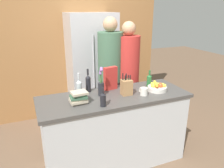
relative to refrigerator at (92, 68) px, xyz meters
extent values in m
plane|color=brown|center=(-0.12, -1.31, -0.93)|extent=(14.00, 14.00, 0.00)
cube|color=silver|center=(-0.12, -1.31, -0.48)|extent=(1.74, 0.63, 0.89)
cube|color=#474442|center=(-0.12, -1.31, -0.02)|extent=(1.81, 0.66, 0.04)
cube|color=#9E6B3D|center=(-0.12, 0.36, 0.37)|extent=(3.01, 0.12, 2.60)
cube|color=#B7B7BC|center=(0.00, 0.00, 0.00)|extent=(0.78, 0.60, 1.86)
cylinder|color=#B7B7BC|center=(-0.06, -0.31, 0.09)|extent=(0.02, 0.02, 1.02)
cylinder|color=silver|center=(0.44, -1.36, 0.03)|extent=(0.24, 0.24, 0.05)
torus|color=silver|center=(0.44, -1.36, 0.05)|extent=(0.24, 0.24, 0.02)
sphere|color=#C64C23|center=(0.48, -1.38, 0.07)|extent=(0.07, 0.07, 0.07)
sphere|color=#99B233|center=(0.40, -1.34, 0.06)|extent=(0.07, 0.07, 0.07)
sphere|color=#C64C23|center=(0.43, -1.36, 0.07)|extent=(0.07, 0.07, 0.07)
cylinder|color=yellow|center=(0.46, -1.37, 0.07)|extent=(0.15, 0.11, 0.03)
cylinder|color=yellow|center=(0.45, -1.35, 0.09)|extent=(0.15, 0.12, 0.03)
cylinder|color=yellow|center=(0.42, -1.36, 0.10)|extent=(0.10, 0.17, 0.03)
cube|color=#A87A4C|center=(0.02, -1.34, 0.10)|extent=(0.12, 0.10, 0.19)
cylinder|color=black|center=(-0.02, -1.32, 0.23)|extent=(0.01, 0.01, 0.09)
cylinder|color=black|center=(0.00, -1.34, 0.21)|extent=(0.01, 0.01, 0.07)
cylinder|color=black|center=(0.02, -1.32, 0.22)|extent=(0.01, 0.01, 0.09)
cylinder|color=black|center=(0.04, -1.34, 0.21)|extent=(0.01, 0.01, 0.07)
cylinder|color=black|center=(0.06, -1.34, 0.21)|extent=(0.01, 0.01, 0.07)
cylinder|color=#232328|center=(-0.27, -1.25, 0.08)|extent=(0.07, 0.07, 0.16)
cylinder|color=#477538|center=(-0.27, -1.25, 0.25)|extent=(0.01, 0.02, 0.18)
sphere|color=#9966B2|center=(-0.27, -1.25, 0.34)|extent=(0.03, 0.03, 0.03)
cylinder|color=#477538|center=(-0.27, -1.24, 0.22)|extent=(0.02, 0.01, 0.11)
sphere|color=#9966B2|center=(-0.27, -1.24, 0.28)|extent=(0.03, 0.03, 0.03)
cylinder|color=#477538|center=(-0.27, -1.25, 0.23)|extent=(0.01, 0.01, 0.14)
sphere|color=#9966B2|center=(-0.28, -1.24, 0.30)|extent=(0.03, 0.03, 0.03)
cylinder|color=#477538|center=(-0.28, -1.25, 0.22)|extent=(0.01, 0.01, 0.12)
sphere|color=#9966B2|center=(-0.28, -1.25, 0.28)|extent=(0.03, 0.03, 0.03)
cylinder|color=#477538|center=(-0.27, -1.26, 0.24)|extent=(0.03, 0.01, 0.16)
sphere|color=#9966B2|center=(-0.27, -1.26, 0.32)|extent=(0.04, 0.04, 0.04)
cube|color=red|center=(-0.09, -1.10, 0.15)|extent=(0.18, 0.09, 0.30)
cylinder|color=silver|center=(0.21, -1.43, 0.05)|extent=(0.09, 0.09, 0.09)
torus|color=silver|center=(0.19, -1.38, 0.05)|extent=(0.03, 0.06, 0.06)
cube|color=#B7A88E|center=(-0.58, -1.36, 0.01)|extent=(0.18, 0.12, 0.02)
cube|color=#B7A88E|center=(-0.58, -1.37, 0.04)|extent=(0.19, 0.16, 0.02)
cube|color=#B7A88E|center=(-0.58, -1.37, 0.06)|extent=(0.19, 0.13, 0.02)
cube|color=#3D6047|center=(-0.58, -1.37, 0.08)|extent=(0.19, 0.16, 0.02)
cube|color=#3D6047|center=(-0.58, -1.37, 0.10)|extent=(0.16, 0.12, 0.03)
cube|color=#B7A88E|center=(-0.57, -1.37, 0.13)|extent=(0.18, 0.16, 0.02)
cylinder|color=black|center=(-0.38, -1.07, 0.09)|extent=(0.06, 0.06, 0.18)
cone|color=black|center=(-0.38, -1.07, 0.20)|extent=(0.06, 0.06, 0.04)
cylinder|color=black|center=(-0.38, -1.07, 0.26)|extent=(0.02, 0.02, 0.08)
cylinder|color=black|center=(-0.35, -1.54, 0.07)|extent=(0.06, 0.06, 0.13)
cone|color=black|center=(-0.35, -1.54, 0.15)|extent=(0.06, 0.06, 0.03)
cylinder|color=black|center=(-0.35, -1.54, 0.19)|extent=(0.02, 0.02, 0.05)
cylinder|color=#B2BCC1|center=(-0.53, -1.20, 0.09)|extent=(0.06, 0.06, 0.18)
cone|color=#B2BCC1|center=(-0.53, -1.20, 0.20)|extent=(0.06, 0.06, 0.04)
cylinder|color=#B2BCC1|center=(-0.53, -1.20, 0.26)|extent=(0.02, 0.02, 0.08)
cylinder|color=#286633|center=(0.43, -1.18, 0.07)|extent=(0.07, 0.07, 0.14)
cone|color=#286633|center=(0.43, -1.18, 0.15)|extent=(0.07, 0.07, 0.03)
cylinder|color=#286633|center=(0.43, -1.18, 0.19)|extent=(0.02, 0.02, 0.06)
cube|color=#383842|center=(0.11, -0.58, -0.49)|extent=(0.34, 0.29, 0.87)
cylinder|color=#42664C|center=(0.11, -0.58, 0.31)|extent=(0.37, 0.37, 0.73)
sphere|color=tan|center=(0.11, -0.58, 0.78)|extent=(0.21, 0.21, 0.21)
cube|color=#383842|center=(0.37, -0.66, -0.51)|extent=(0.32, 0.28, 0.84)
cylinder|color=red|center=(0.37, -0.66, 0.27)|extent=(0.35, 0.35, 0.70)
sphere|color=tan|center=(0.37, -0.66, 0.72)|extent=(0.20, 0.20, 0.20)
camera|label=1|loc=(-1.08, -3.54, 1.00)|focal=35.00mm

